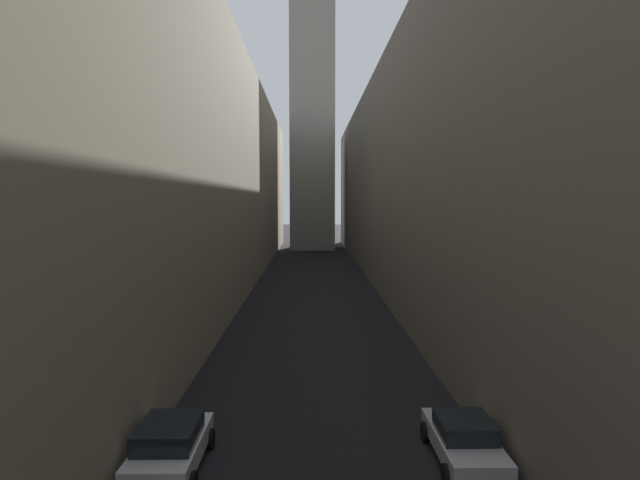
{
  "coord_description": "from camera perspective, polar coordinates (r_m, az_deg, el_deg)",
  "views": [
    {
      "loc": [
        -0.25,
        1.77,
        7.97
      ],
      "look_at": [
        0.0,
        16.11,
        6.91
      ],
      "focal_mm": 30.07,
      "sensor_mm": 36.0,
      "label": 1
    }
  ],
  "objects": [
    {
      "name": "ground_plane",
      "position": [
        46.91,
        -0.67,
        -5.55
      ],
      "size": [
        264.0,
        264.0,
        0.0
      ],
      "primitive_type": "plane",
      "color": "black"
    },
    {
      "name": "parked_car_left_third",
      "position": [
        17.45,
        -15.65,
        -20.23
      ],
      "size": [
        2.03,
        4.02,
        1.51
      ],
      "rotation": [
        0.0,
        0.0,
        1.57
      ],
      "color": "silver",
      "rests_on": "ground"
    },
    {
      "name": "clock_tower",
      "position": [
        93.56,
        -0.85,
        23.55
      ],
      "size": [
        7.89,
        7.89,
        74.88
      ],
      "color": "gray",
      "rests_on": "ground"
    },
    {
      "name": "parked_car_right_third",
      "position": [
        17.91,
        15.05,
        -19.8
      ],
      "size": [
        1.94,
        4.16,
        1.4
      ],
      "rotation": [
        0.0,
        0.0,
        1.57
      ],
      "color": "#B7B7BC",
      "rests_on": "ground"
    },
    {
      "name": "building_block_left",
      "position": [
        49.8,
        -15.29,
        6.62
      ],
      "size": [
        13.92,
        108.0,
        20.36
      ],
      "primitive_type": "cube",
      "color": "gray",
      "rests_on": "ground"
    },
    {
      "name": "building_block_right",
      "position": [
        49.46,
        11.69,
        6.3
      ],
      "size": [
        10.09,
        108.0,
        19.67
      ],
      "primitive_type": "cube",
      "color": "#60594F",
      "rests_on": "ground"
    }
  ]
}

